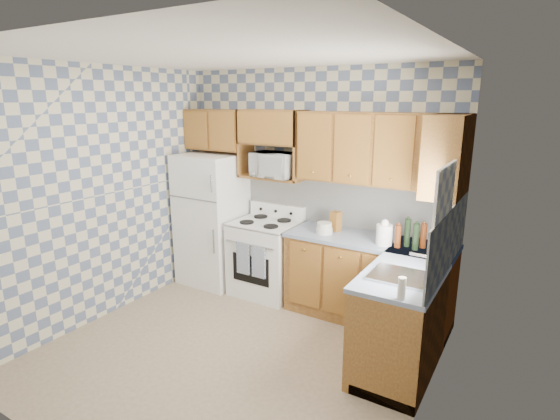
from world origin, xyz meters
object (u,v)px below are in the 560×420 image
at_px(refrigerator, 212,219).
at_px(stove_body, 266,259).
at_px(microwave, 275,165).
at_px(electric_kettle, 384,235).

bearing_deg(refrigerator, stove_body, 1.78).
height_order(microwave, electric_kettle, microwave).
bearing_deg(stove_body, electric_kettle, -3.27).
distance_m(refrigerator, electric_kettle, 2.30).
xyz_separation_m(microwave, electric_kettle, (1.43, -0.21, -0.57)).
bearing_deg(microwave, refrigerator, -167.60).
xyz_separation_m(refrigerator, stove_body, (0.80, 0.03, -0.39)).
bearing_deg(refrigerator, microwave, 9.84).
relative_size(stove_body, microwave, 1.71).
height_order(stove_body, microwave, microwave).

